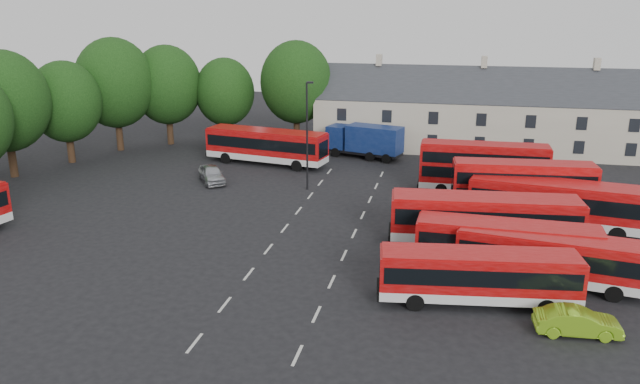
{
  "coord_description": "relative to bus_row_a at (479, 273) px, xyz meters",
  "views": [
    {
      "loc": [
        11.31,
        -38.13,
        15.34
      ],
      "look_at": [
        2.11,
        4.13,
        2.2
      ],
      "focal_mm": 35.0,
      "sensor_mm": 36.0,
      "label": 1
    }
  ],
  "objects": [
    {
      "name": "lamppost",
      "position": [
        -13.7,
        18.77,
        3.15
      ],
      "size": [
        0.64,
        0.31,
        9.2
      ],
      "rotation": [
        0.0,
        0.0,
        0.16
      ],
      "color": "black",
      "rests_on": "ground"
    },
    {
      "name": "bus_row_b",
      "position": [
        4.07,
        3.39,
        0.0
      ],
      "size": [
        10.62,
        4.07,
        2.93
      ],
      "rotation": [
        0.0,
        0.0,
        -0.17
      ],
      "color": "silver",
      "rests_on": "ground"
    },
    {
      "name": "bus_dd_north",
      "position": [
        0.86,
        20.81,
        0.67
      ],
      "size": [
        10.41,
        2.45,
        4.27
      ],
      "rotation": [
        0.0,
        0.0,
        0.0
      ],
      "color": "silver",
      "rests_on": "ground"
    },
    {
      "name": "bus_row_a",
      "position": [
        0.0,
        0.0,
        0.0
      ],
      "size": [
        10.57,
        3.66,
        2.93
      ],
      "rotation": [
        0.0,
        0.0,
        0.13
      ],
      "color": "silver",
      "rests_on": "ground"
    },
    {
      "name": "bus_row_c",
      "position": [
        1.75,
        4.8,
        0.04
      ],
      "size": [
        10.67,
        2.86,
        2.99
      ],
      "rotation": [
        0.0,
        0.0,
        -0.04
      ],
      "color": "silver",
      "rests_on": "ground"
    },
    {
      "name": "bus_row_d",
      "position": [
        0.58,
        8.56,
        0.29
      ],
      "size": [
        12.28,
        3.84,
        3.41
      ],
      "rotation": [
        0.0,
        0.0,
        0.09
      ],
      "color": "silver",
      "rests_on": "ground"
    },
    {
      "name": "treeline",
      "position": [
        -33.8,
        26.39,
        4.92
      ],
      "size": [
        29.92,
        32.59,
        12.01
      ],
      "color": "black",
      "rests_on": "ground"
    },
    {
      "name": "ground",
      "position": [
        -13.06,
        7.02,
        -1.76
      ],
      "size": [
        140.0,
        140.0,
        0.0
      ],
      "primitive_type": "plane",
      "color": "black",
      "rests_on": "ground"
    },
    {
      "name": "silver_car",
      "position": [
        -22.56,
        19.11,
        -0.99
      ],
      "size": [
        4.02,
        4.78,
        1.54
      ],
      "primitive_type": "imported",
      "rotation": [
        0.0,
        0.0,
        0.59
      ],
      "color": "#B0B3B8",
      "rests_on": "ground"
    },
    {
      "name": "lane_markings",
      "position": [
        -10.56,
        9.02,
        -1.75
      ],
      "size": [
        5.15,
        33.8,
        0.01
      ],
      "color": "beige",
      "rests_on": "ground"
    },
    {
      "name": "bus_dd_south",
      "position": [
        3.5,
        15.3,
        0.62
      ],
      "size": [
        10.35,
        3.13,
        4.18
      ],
      "rotation": [
        0.0,
        0.0,
        0.08
      ],
      "color": "silver",
      "rests_on": "ground"
    },
    {
      "name": "terrace_houses",
      "position": [
        0.94,
        37.02,
        2.1
      ],
      "size": [
        35.7,
        7.13,
        10.06
      ],
      "color": "beige",
      "rests_on": "ground"
    },
    {
      "name": "bus_north",
      "position": [
        -19.68,
        26.37,
        0.31
      ],
      "size": [
        12.5,
        4.99,
        3.45
      ],
      "rotation": [
        0.0,
        0.0,
        -0.19
      ],
      "color": "silver",
      "rests_on": "ground"
    },
    {
      "name": "box_truck",
      "position": [
        -10.52,
        31.1,
        0.16
      ],
      "size": [
        8.16,
        4.51,
        3.41
      ],
      "rotation": [
        0.0,
        0.0,
        -0.28
      ],
      "color": "black",
      "rests_on": "ground"
    },
    {
      "name": "lime_car",
      "position": [
        4.64,
        -2.26,
        -1.1
      ],
      "size": [
        4.11,
        1.69,
        1.32
      ],
      "primitive_type": "imported",
      "rotation": [
        0.0,
        0.0,
        1.64
      ],
      "color": "#7EB91C",
      "rests_on": "ground"
    },
    {
      "name": "bus_row_e",
      "position": [
        5.73,
        12.99,
        0.3
      ],
      "size": [
        12.4,
        4.71,
        3.43
      ],
      "rotation": [
        0.0,
        0.0,
        -0.17
      ],
      "color": "silver",
      "rests_on": "ground"
    }
  ]
}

